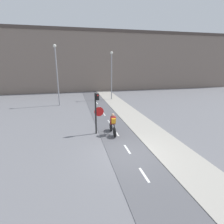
{
  "coord_description": "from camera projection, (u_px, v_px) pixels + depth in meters",
  "views": [
    {
      "loc": [
        -2.96,
        -8.33,
        4.92
      ],
      "look_at": [
        0.0,
        4.49,
        1.2
      ],
      "focal_mm": 28.0,
      "sensor_mm": 36.0,
      "label": 1
    }
  ],
  "objects": [
    {
      "name": "traffic_light_pole",
      "position": [
        97.0,
        109.0,
        12.12
      ],
      "size": [
        0.67,
        0.25,
        2.95
      ],
      "color": "black",
      "rests_on": "ground_plane"
    },
    {
      "name": "sidewalk_strip",
      "position": [
        169.0,
        149.0,
        10.31
      ],
      "size": [
        2.4,
        60.0,
        0.05
      ],
      "color": "#A8A399",
      "rests_on": "ground_plane"
    },
    {
      "name": "street_lamp_sidewalk",
      "position": [
        112.0,
        71.0,
        23.24
      ],
      "size": [
        0.36,
        0.36,
        6.34
      ],
      "color": "gray",
      "rests_on": "ground_plane"
    },
    {
      "name": "street_lamp_far",
      "position": [
        57.0,
        69.0,
        19.83
      ],
      "size": [
        0.36,
        0.36,
        6.89
      ],
      "color": "gray",
      "rests_on": "ground_plane"
    },
    {
      "name": "cyclist_near",
      "position": [
        113.0,
        125.0,
        12.28
      ],
      "size": [
        0.46,
        1.85,
        1.54
      ],
      "color": "black",
      "rests_on": "ground_plane"
    },
    {
      "name": "ground_plane",
      "position": [
        130.0,
        154.0,
        9.79
      ],
      "size": [
        120.0,
        120.0,
        0.0
      ],
      "primitive_type": "plane",
      "color": "slate"
    },
    {
      "name": "bike_lane",
      "position": [
        130.0,
        153.0,
        9.8
      ],
      "size": [
        2.48,
        60.0,
        0.02
      ],
      "color": "#56565B",
      "rests_on": "ground_plane"
    },
    {
      "name": "building_row_background",
      "position": [
        87.0,
        61.0,
        31.65
      ],
      "size": [
        60.0,
        5.2,
        10.33
      ],
      "color": "slate",
      "rests_on": "ground_plane"
    }
  ]
}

